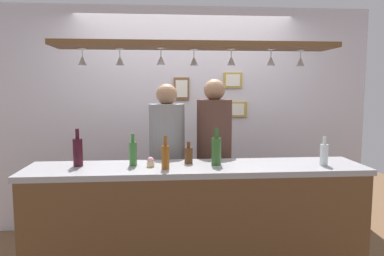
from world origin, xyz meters
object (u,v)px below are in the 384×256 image
(bottle_beer_amber_tall, at_px, (165,156))
(picture_frame_upper_small, at_px, (233,80))
(person_middle_grey_shirt, at_px, (167,154))
(bottle_champagne_green, at_px, (216,150))
(person_right_brown_shirt, at_px, (214,150))
(bottle_beer_green_import, at_px, (133,153))
(picture_frame_lower_pair, at_px, (234,109))
(cupcake, at_px, (151,162))
(bottle_beer_brown_stubby, at_px, (189,155))
(picture_frame_crest, at_px, (181,89))
(bottle_wine_dark_red, at_px, (78,151))
(bottle_soda_clear, at_px, (324,154))

(bottle_beer_amber_tall, distance_m, picture_frame_upper_small, 1.82)
(person_middle_grey_shirt, distance_m, picture_frame_upper_small, 1.33)
(bottle_champagne_green, bearing_deg, person_right_brown_shirt, 83.42)
(bottle_beer_green_import, bearing_deg, person_right_brown_shirt, 37.87)
(picture_frame_lower_pair, bearing_deg, cupcake, -123.98)
(bottle_beer_brown_stubby, height_order, picture_frame_lower_pair, picture_frame_lower_pair)
(bottle_beer_green_import, bearing_deg, bottle_beer_brown_stubby, 7.21)
(bottle_beer_brown_stubby, bearing_deg, picture_frame_crest, 89.32)
(bottle_beer_brown_stubby, bearing_deg, person_middle_grey_shirt, 108.15)
(person_middle_grey_shirt, xyz_separation_m, cupcake, (-0.14, -0.63, 0.05))
(person_middle_grey_shirt, relative_size, picture_frame_upper_small, 7.75)
(person_right_brown_shirt, relative_size, bottle_wine_dark_red, 5.84)
(bottle_champagne_green, distance_m, picture_frame_upper_small, 1.56)
(bottle_beer_brown_stubby, distance_m, picture_frame_crest, 1.41)
(bottle_beer_amber_tall, distance_m, picture_frame_crest, 1.60)
(bottle_soda_clear, xyz_separation_m, bottle_beer_brown_stubby, (-1.08, 0.17, -0.02))
(bottle_beer_green_import, bearing_deg, person_middle_grey_shirt, 63.96)
(cupcake, relative_size, picture_frame_upper_small, 0.35)
(person_middle_grey_shirt, bearing_deg, bottle_wine_dark_red, -142.14)
(bottle_beer_green_import, distance_m, bottle_beer_amber_tall, 0.30)
(bottle_beer_green_import, distance_m, bottle_beer_brown_stubby, 0.45)
(bottle_champagne_green, xyz_separation_m, picture_frame_upper_small, (0.40, 1.39, 0.59))
(bottle_beer_green_import, bearing_deg, picture_frame_crest, 71.09)
(bottle_beer_green_import, relative_size, cupcake, 3.33)
(picture_frame_upper_small, bearing_deg, bottle_soda_clear, -72.62)
(bottle_soda_clear, relative_size, bottle_beer_brown_stubby, 1.28)
(bottle_beer_green_import, relative_size, bottle_beer_amber_tall, 1.00)
(bottle_wine_dark_red, distance_m, picture_frame_crest, 1.69)
(bottle_wine_dark_red, bearing_deg, picture_frame_lower_pair, 41.25)
(bottle_champagne_green, height_order, bottle_beer_amber_tall, bottle_champagne_green)
(bottle_wine_dark_red, distance_m, picture_frame_lower_pair, 2.05)
(person_middle_grey_shirt, bearing_deg, bottle_soda_clear, -28.83)
(bottle_soda_clear, distance_m, picture_frame_lower_pair, 1.56)
(bottle_soda_clear, bearing_deg, bottle_champagne_green, 174.31)
(cupcake, bearing_deg, picture_frame_upper_small, 56.68)
(picture_frame_lower_pair, bearing_deg, bottle_wine_dark_red, -138.75)
(picture_frame_crest, bearing_deg, bottle_wine_dark_red, -123.89)
(person_right_brown_shirt, relative_size, picture_frame_lower_pair, 5.84)
(bottle_wine_dark_red, relative_size, picture_frame_crest, 1.15)
(bottle_beer_green_import, bearing_deg, bottle_wine_dark_red, 177.72)
(bottle_wine_dark_red, bearing_deg, bottle_beer_brown_stubby, 2.56)
(bottle_beer_brown_stubby, relative_size, bottle_wine_dark_red, 0.60)
(bottle_soda_clear, relative_size, picture_frame_crest, 0.88)
(bottle_beer_amber_tall, height_order, picture_frame_upper_small, picture_frame_upper_small)
(bottle_wine_dark_red, bearing_deg, person_middle_grey_shirt, 37.86)
(bottle_beer_green_import, xyz_separation_m, cupcake, (0.14, -0.06, -0.07))
(picture_frame_upper_small, bearing_deg, cupcake, -123.32)
(person_right_brown_shirt, height_order, cupcake, person_right_brown_shirt)
(person_right_brown_shirt, bearing_deg, picture_frame_lower_pair, 65.62)
(bottle_wine_dark_red, bearing_deg, picture_frame_crest, 56.11)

